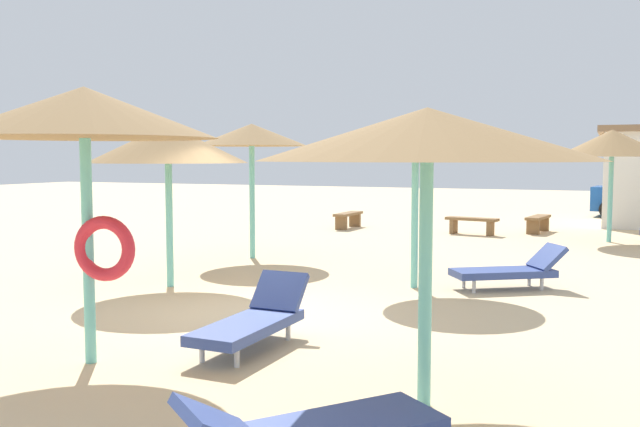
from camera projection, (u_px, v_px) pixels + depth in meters
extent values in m
plane|color=beige|center=(239.00, 313.00, 9.90)|extent=(80.00, 80.00, 0.00)
cylinder|color=#6BC6BC|center=(88.00, 247.00, 7.39)|extent=(0.12, 0.12, 2.53)
cone|color=olive|center=(84.00, 112.00, 7.28)|extent=(2.81, 2.81, 0.54)
torus|color=red|center=(104.00, 249.00, 7.31)|extent=(0.71, 0.26, 0.70)
cylinder|color=#6BC6BC|center=(610.00, 198.00, 18.01)|extent=(0.12, 0.12, 2.34)
cone|color=olive|center=(612.00, 143.00, 17.89)|extent=(2.78, 2.78, 0.70)
cylinder|color=#6BC6BC|center=(415.00, 218.00, 11.69)|extent=(0.12, 0.12, 2.38)
cone|color=olive|center=(416.00, 139.00, 11.59)|extent=(2.26, 2.26, 0.48)
cylinder|color=#6BC6BC|center=(425.00, 279.00, 6.11)|extent=(0.12, 0.12, 2.29)
cone|color=olive|center=(427.00, 134.00, 6.00)|extent=(3.01, 3.01, 0.47)
cylinder|color=#6BC6BC|center=(252.00, 200.00, 15.14)|extent=(0.12, 0.12, 2.57)
cone|color=olive|center=(252.00, 135.00, 15.02)|extent=(2.45, 2.45, 0.48)
cylinder|color=#6BC6BC|center=(169.00, 222.00, 11.81)|extent=(0.12, 0.12, 2.22)
cone|color=olive|center=(168.00, 144.00, 11.70)|extent=(2.70, 2.70, 0.65)
cube|color=#33478C|center=(247.00, 327.00, 7.94)|extent=(0.69, 1.72, 0.12)
cube|color=#33478C|center=(280.00, 291.00, 8.65)|extent=(0.65, 0.44, 0.47)
cylinder|color=silver|center=(257.00, 327.00, 8.59)|extent=(0.06, 0.06, 0.22)
cylinder|color=silver|center=(288.00, 331.00, 8.41)|extent=(0.06, 0.06, 0.22)
cylinder|color=silver|center=(202.00, 352.00, 7.50)|extent=(0.06, 0.06, 0.22)
cylinder|color=silver|center=(237.00, 357.00, 7.32)|extent=(0.06, 0.06, 0.22)
cube|color=#33478C|center=(503.00, 273.00, 11.63)|extent=(1.77, 1.46, 0.12)
cube|color=#33478C|center=(547.00, 257.00, 11.75)|extent=(0.73, 0.79, 0.43)
cylinder|color=silver|center=(529.00, 279.00, 11.96)|extent=(0.06, 0.06, 0.22)
cylinder|color=silver|center=(542.00, 284.00, 11.53)|extent=(0.06, 0.06, 0.22)
cylinder|color=silver|center=(464.00, 282.00, 11.75)|extent=(0.06, 0.06, 0.22)
cylinder|color=silver|center=(474.00, 286.00, 11.32)|extent=(0.06, 0.06, 0.22)
cube|color=#33478C|center=(220.00, 426.00, 4.50)|extent=(0.82, 0.81, 0.34)
cube|color=brown|center=(472.00, 219.00, 19.80)|extent=(1.55, 0.65, 0.08)
cube|color=brown|center=(454.00, 226.00, 20.11)|extent=(0.18, 0.38, 0.41)
cube|color=brown|center=(490.00, 229.00, 19.52)|extent=(0.18, 0.38, 0.41)
cube|color=brown|center=(538.00, 217.00, 20.33)|extent=(0.63, 1.54, 0.08)
cube|color=brown|center=(533.00, 227.00, 19.89)|extent=(0.37, 0.17, 0.41)
cube|color=brown|center=(543.00, 224.00, 20.82)|extent=(0.37, 0.17, 0.41)
cube|color=brown|center=(348.00, 214.00, 21.59)|extent=(0.47, 1.52, 0.08)
cube|color=brown|center=(341.00, 223.00, 21.12)|extent=(0.37, 0.14, 0.41)
cube|color=brown|center=(355.00, 220.00, 22.11)|extent=(0.37, 0.14, 0.41)
cylinder|color=black|center=(615.00, 206.00, 26.68)|extent=(0.66, 0.31, 0.64)
cylinder|color=black|center=(608.00, 209.00, 25.17)|extent=(0.66, 0.31, 0.64)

